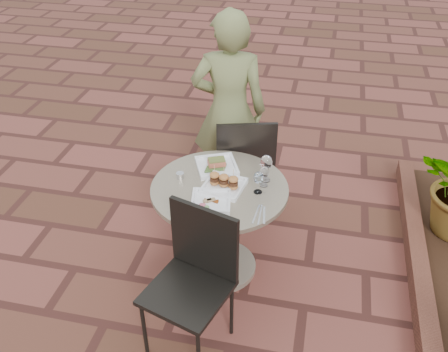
% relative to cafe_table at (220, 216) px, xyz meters
% --- Properties ---
extents(ground, '(60.00, 60.00, 0.00)m').
position_rel_cafe_table_xyz_m(ground, '(-0.20, -0.24, -0.48)').
color(ground, brown).
rests_on(ground, ground).
extents(cafe_table, '(0.90, 0.90, 0.73)m').
position_rel_cafe_table_xyz_m(cafe_table, '(0.00, 0.00, 0.00)').
color(cafe_table, gray).
rests_on(cafe_table, ground).
extents(chair_far, '(0.54, 0.54, 0.93)m').
position_rel_cafe_table_xyz_m(chair_far, '(0.06, 0.62, 0.07)').
color(chair_far, black).
rests_on(chair_far, ground).
extents(chair_near, '(0.55, 0.55, 0.93)m').
position_rel_cafe_table_xyz_m(chair_near, '(-0.01, -0.59, 0.07)').
color(chair_near, black).
rests_on(chair_near, ground).
extents(diner, '(0.65, 0.48, 1.63)m').
position_rel_cafe_table_xyz_m(diner, '(-0.13, 0.89, 0.33)').
color(diner, '#636A3A').
rests_on(diner, ground).
extents(plate_salmon, '(0.35, 0.35, 0.07)m').
position_rel_cafe_table_xyz_m(plate_salmon, '(-0.07, 0.21, 0.27)').
color(plate_salmon, white).
rests_on(plate_salmon, cafe_table).
extents(plate_sliders, '(0.29, 0.29, 0.16)m').
position_rel_cafe_table_xyz_m(plate_sliders, '(0.03, -0.01, 0.28)').
color(plate_sliders, white).
rests_on(plate_sliders, cafe_table).
extents(plate_tuna, '(0.28, 0.28, 0.03)m').
position_rel_cafe_table_xyz_m(plate_tuna, '(-0.01, -0.18, 0.26)').
color(plate_tuna, white).
rests_on(plate_tuna, cafe_table).
extents(wine_glass_right, '(0.07, 0.07, 0.15)m').
position_rel_cafe_table_xyz_m(wine_glass_right, '(0.25, -0.00, 0.36)').
color(wine_glass_right, white).
rests_on(wine_glass_right, cafe_table).
extents(wine_glass_mid, '(0.06, 0.06, 0.14)m').
position_rel_cafe_table_xyz_m(wine_glass_mid, '(0.28, 0.08, 0.35)').
color(wine_glass_mid, white).
rests_on(wine_glass_mid, cafe_table).
extents(wine_glass_far, '(0.08, 0.08, 0.19)m').
position_rel_cafe_table_xyz_m(wine_glass_far, '(0.28, 0.14, 0.38)').
color(wine_glass_far, white).
rests_on(wine_glass_far, cafe_table).
extents(steel_ramekin, '(0.06, 0.06, 0.04)m').
position_rel_cafe_table_xyz_m(steel_ramekin, '(-0.28, 0.04, 0.27)').
color(steel_ramekin, silver).
rests_on(steel_ramekin, cafe_table).
extents(cutlery_set, '(0.10, 0.20, 0.00)m').
position_rel_cafe_table_xyz_m(cutlery_set, '(0.30, -0.23, 0.25)').
color(cutlery_set, silver).
rests_on(cutlery_set, cafe_table).
extents(planter_curb, '(0.12, 3.00, 0.15)m').
position_rel_cafe_table_xyz_m(planter_curb, '(1.40, 0.06, -0.41)').
color(planter_curb, brown).
rests_on(planter_curb, ground).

